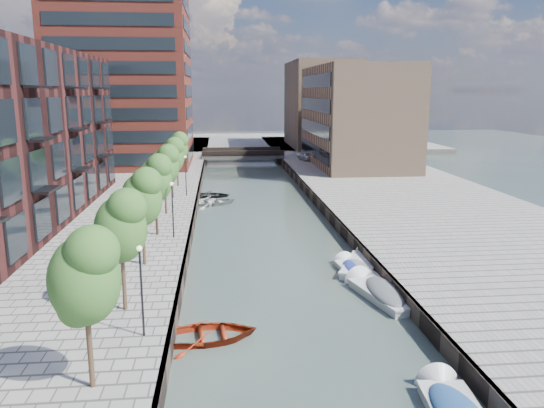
{
  "coord_description": "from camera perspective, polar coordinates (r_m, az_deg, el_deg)",
  "views": [
    {
      "loc": [
        -3.71,
        -14.07,
        11.56
      ],
      "look_at": [
        0.0,
        23.37,
        3.5
      ],
      "focal_mm": 35.0,
      "sensor_mm": 36.0,
      "label": 1
    }
  ],
  "objects": [
    {
      "name": "water",
      "position": [
        55.41,
        -1.7,
        0.05
      ],
      "size": [
        300.0,
        300.0,
        0.0
      ],
      "primitive_type": "plane",
      "color": "#38473F",
      "rests_on": "ground"
    },
    {
      "name": "quay_right",
      "position": [
        58.6,
        14.11,
        0.84
      ],
      "size": [
        20.0,
        140.0,
        1.0
      ],
      "primitive_type": "cube",
      "color": "gray",
      "rests_on": "ground"
    },
    {
      "name": "quay_wall_left",
      "position": [
        55.24,
        -8.02,
        0.42
      ],
      "size": [
        0.25,
        140.0,
        1.0
      ],
      "primitive_type": "cube",
      "color": "#332823",
      "rests_on": "ground"
    },
    {
      "name": "quay_wall_right",
      "position": [
        56.05,
        4.53,
        0.67
      ],
      "size": [
        0.25,
        140.0,
        1.0
      ],
      "primitive_type": "cube",
      "color": "#332823",
      "rests_on": "ground"
    },
    {
      "name": "far_closure",
      "position": [
        114.66,
        -3.81,
        6.53
      ],
      "size": [
        80.0,
        40.0,
        1.0
      ],
      "primitive_type": "cube",
      "color": "gray",
      "rests_on": "ground"
    },
    {
      "name": "apartment_block",
      "position": [
        47.12,
        -26.05,
        6.54
      ],
      "size": [
        8.0,
        38.0,
        14.0
      ],
      "primitive_type": "cube",
      "color": "black",
      "rests_on": "quay_left"
    },
    {
      "name": "tower",
      "position": [
        80.3,
        -15.72,
        14.83
      ],
      "size": [
        18.0,
        18.0,
        30.0
      ],
      "primitive_type": "cube",
      "color": "maroon",
      "rests_on": "quay_left"
    },
    {
      "name": "tan_block_near",
      "position": [
        78.66,
        8.98,
        9.35
      ],
      "size": [
        12.0,
        25.0,
        14.0
      ],
      "primitive_type": "cube",
      "color": "#98785D",
      "rests_on": "quay_right"
    },
    {
      "name": "tan_block_far",
      "position": [
        103.99,
        5.36,
        10.63
      ],
      "size": [
        12.0,
        20.0,
        16.0
      ],
      "primitive_type": "cube",
      "color": "#98785D",
      "rests_on": "quay_right"
    },
    {
      "name": "bridge",
      "position": [
        86.75,
        -3.19,
        5.34
      ],
      "size": [
        13.0,
        6.0,
        1.3
      ],
      "color": "gray",
      "rests_on": "ground"
    },
    {
      "name": "tree_0",
      "position": [
        19.71,
        -19.56,
        -7.13
      ],
      "size": [
        2.5,
        2.5,
        5.95
      ],
      "color": "#382619",
      "rests_on": "quay_left"
    },
    {
      "name": "tree_1",
      "position": [
        26.28,
        -16.0,
        -2.15
      ],
      "size": [
        2.5,
        2.5,
        5.95
      ],
      "color": "#382619",
      "rests_on": "quay_left"
    },
    {
      "name": "tree_2",
      "position": [
        33.02,
        -13.89,
        0.82
      ],
      "size": [
        2.5,
        2.5,
        5.95
      ],
      "color": "#382619",
      "rests_on": "quay_left"
    },
    {
      "name": "tree_3",
      "position": [
        39.85,
        -12.51,
        2.78
      ],
      "size": [
        2.5,
        2.5,
        5.95
      ],
      "color": "#382619",
      "rests_on": "quay_left"
    },
    {
      "name": "tree_4",
      "position": [
        46.74,
        -11.52,
        4.16
      ],
      "size": [
        2.5,
        2.5,
        5.95
      ],
      "color": "#382619",
      "rests_on": "quay_left"
    },
    {
      "name": "tree_5",
      "position": [
        53.65,
        -10.79,
        5.19
      ],
      "size": [
        2.5,
        2.5,
        5.95
      ],
      "color": "#382619",
      "rests_on": "quay_left"
    },
    {
      "name": "tree_6",
      "position": [
        60.58,
        -10.22,
        5.98
      ],
      "size": [
        2.5,
        2.5,
        5.95
      ],
      "color": "#382619",
      "rests_on": "quay_left"
    },
    {
      "name": "lamp_0",
      "position": [
        23.75,
        -13.9,
        -8.09
      ],
      "size": [
        0.24,
        0.24,
        4.12
      ],
      "color": "black",
      "rests_on": "quay_left"
    },
    {
      "name": "lamp_1",
      "position": [
        39.06,
        -10.66,
        -0.01
      ],
      "size": [
        0.24,
        0.24,
        4.12
      ],
      "color": "black",
      "rests_on": "quay_left"
    },
    {
      "name": "lamp_2",
      "position": [
        54.77,
        -9.27,
        3.49
      ],
      "size": [
        0.24,
        0.24,
        4.12
      ],
      "color": "black",
      "rests_on": "quay_left"
    },
    {
      "name": "sloop_2",
      "position": [
        26.12,
        -6.93,
        -14.27
      ],
      "size": [
        5.13,
        3.93,
        0.99
      ],
      "primitive_type": "imported",
      "rotation": [
        0.0,
        0.0,
        1.69
      ],
      "color": "maroon",
      "rests_on": "ground"
    },
    {
      "name": "sloop_3",
      "position": [
        55.15,
        -6.49,
        -0.09
      ],
      "size": [
        5.88,
        4.93,
        1.04
      ],
      "primitive_type": "imported",
      "rotation": [
        0.0,
        0.0,
        1.87
      ],
      "color": "#BABAB8",
      "rests_on": "ground"
    },
    {
      "name": "sloop_4",
      "position": [
        59.35,
        -6.62,
        0.78
      ],
      "size": [
        4.73,
        3.78,
        0.88
      ],
      "primitive_type": "imported",
      "rotation": [
        0.0,
        0.0,
        1.38
      ],
      "color": "black",
      "rests_on": "ground"
    },
    {
      "name": "motorboat_1",
      "position": [
        31.42,
        11.5,
        -9.3
      ],
      "size": [
        3.28,
        5.93,
        1.88
      ],
      "color": "silver",
      "rests_on": "ground"
    },
    {
      "name": "motorboat_2",
      "position": [
        36.45,
        9.7,
        -6.4
      ],
      "size": [
        4.02,
        5.81,
        1.84
      ],
      "color": "white",
      "rests_on": "ground"
    },
    {
      "name": "motorboat_3",
      "position": [
        35.0,
        8.72,
        -7.03
      ],
      "size": [
        1.97,
        4.59,
        1.49
      ],
      "color": "silver",
      "rests_on": "ground"
    },
    {
      "name": "motorboat_4",
      "position": [
        35.08,
        9.0,
        -6.99
      ],
      "size": [
        2.32,
        4.71,
        1.5
      ],
      "color": "silver",
      "rests_on": "ground"
    },
    {
      "name": "car",
      "position": [
        82.56,
        3.68,
        5.18
      ],
      "size": [
        2.52,
        4.15,
        1.32
      ],
      "primitive_type": "imported",
      "rotation": [
        0.0,
        0.0,
        0.27
      ],
      "color": "silver",
      "rests_on": "quay_right"
    }
  ]
}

